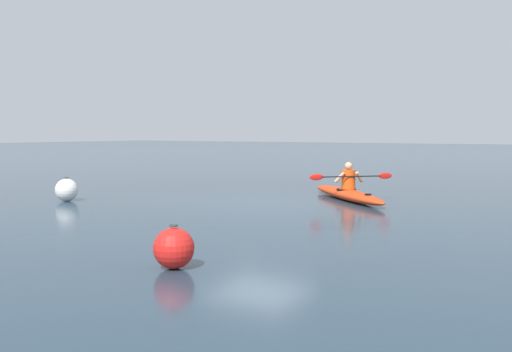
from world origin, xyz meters
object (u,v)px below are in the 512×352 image
Objects in this scene: kayaker at (349,178)px; mooring_buoy_white_far at (174,248)px; kayak at (347,194)px; mooring_buoy_red_near at (67,190)px.

mooring_buoy_white_far is (-1.27, 8.95, -0.33)m from kayaker.
mooring_buoy_white_far reaches higher than kayak.
kayaker reaches higher than kayak.
kayak is 0.48m from kayaker.
mooring_buoy_white_far is at bearing 98.06° from kayaker.
mooring_buoy_red_near is (6.42, 4.33, -0.31)m from kayaker.
kayaker is 7.75m from mooring_buoy_red_near.
mooring_buoy_white_far is (-7.69, 4.62, -0.02)m from mooring_buoy_red_near.
mooring_buoy_red_near reaches higher than mooring_buoy_white_far.
mooring_buoy_red_near is 1.07× the size of mooring_buoy_white_far.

